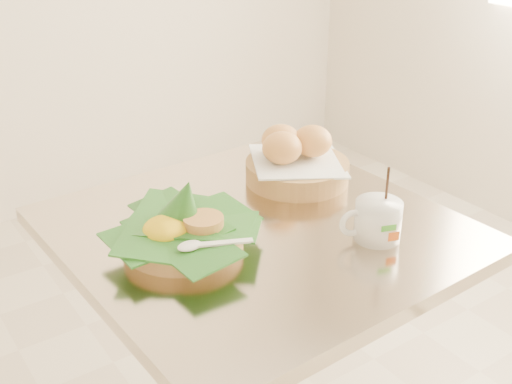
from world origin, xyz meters
TOP-DOWN VIEW (x-y plane):
  - cafe_table at (0.09, 0.03)m, footprint 0.72×0.72m
  - rice_basket at (-0.06, 0.04)m, footprint 0.27×0.27m
  - bread_basket at (0.28, 0.15)m, footprint 0.26×0.26m
  - coffee_mug at (0.24, -0.14)m, footprint 0.12×0.09m

SIDE VIEW (x-z plane):
  - cafe_table at x=0.09m, z-range 0.15..0.90m
  - rice_basket at x=-0.06m, z-range 0.72..0.86m
  - coffee_mug at x=0.24m, z-range 0.72..0.86m
  - bread_basket at x=0.28m, z-range 0.74..0.86m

